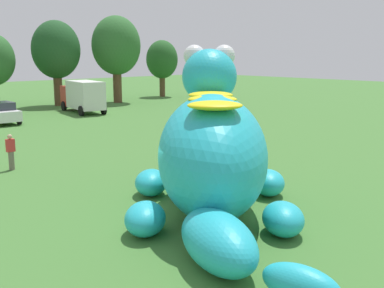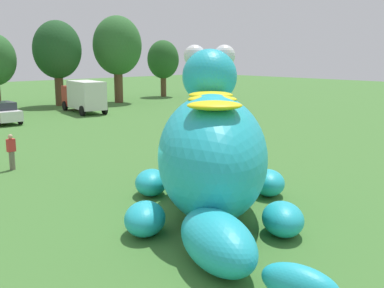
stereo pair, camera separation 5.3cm
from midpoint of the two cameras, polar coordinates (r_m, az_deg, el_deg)
ground_plane at (r=15.83m, az=-1.59°, el=-8.88°), size 160.00×160.00×0.00m
giant_inflatable_creature at (r=15.60m, az=2.64°, el=-1.12°), size 8.31×10.60×5.77m
car_white at (r=39.07m, az=-22.31°, el=3.59°), size 2.02×4.14×1.72m
box_truck at (r=44.25m, az=-13.23°, el=5.88°), size 3.17×6.64×2.95m
tree_mid_right at (r=50.72m, az=-16.32°, el=11.08°), size 4.96×4.96×8.81m
tree_right at (r=52.60m, az=-9.19°, el=11.87°), size 5.37×5.37×9.53m
tree_far_right at (r=59.37m, az=-3.57°, el=10.35°), size 4.00×4.00×7.10m
spectator_near_inflatable at (r=23.32m, az=-21.38°, el=-0.94°), size 0.38×0.26×1.71m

